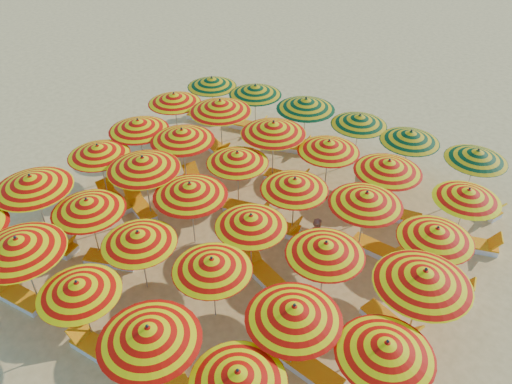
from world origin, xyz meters
TOP-DOWN VIEW (x-y plane):
  - ground at (0.00, 0.00)m, footprint 120.00×120.00m
  - umbrella_1 at (-3.61, -5.81)m, footprint 3.28×3.28m
  - umbrella_2 at (-1.33, -5.84)m, footprint 2.43×2.43m
  - umbrella_3 at (1.29, -6.06)m, footprint 2.96×2.96m
  - umbrella_4 at (3.52, -5.76)m, footprint 2.56×2.56m
  - umbrella_6 at (-5.75, -3.72)m, footprint 2.75×2.75m
  - umbrella_7 at (-3.60, -3.43)m, footprint 2.59×2.59m
  - umbrella_8 at (-1.34, -3.62)m, footprint 2.78×2.78m
  - umbrella_9 at (1.06, -3.36)m, footprint 2.64×2.64m
  - umbrella_10 at (3.75, -3.73)m, footprint 2.66×2.66m
  - umbrella_11 at (5.94, -3.46)m, footprint 2.67×2.67m
  - umbrella_12 at (-5.76, -0.97)m, footprint 2.77×2.77m
  - umbrella_13 at (-3.55, -0.98)m, footprint 2.79×2.79m
  - umbrella_14 at (-1.37, -1.21)m, footprint 2.54×2.54m
  - umbrella_15 at (0.96, -1.29)m, footprint 2.34×2.34m
  - umbrella_16 at (3.37, -1.23)m, footprint 2.43×2.43m
  - umbrella_17 at (6.02, -1.11)m, footprint 2.98×2.98m
  - umbrella_18 at (-5.71, 1.06)m, footprint 3.00×3.00m
  - umbrella_19 at (-3.74, 1.29)m, footprint 2.64×2.64m
  - umbrella_20 at (-1.30, 1.33)m, footprint 2.56×2.56m
  - umbrella_21 at (1.19, 0.97)m, footprint 2.96×2.96m
  - umbrella_22 at (3.47, 1.40)m, footprint 3.02×3.02m
  - umbrella_23 at (5.76, 1.06)m, footprint 2.29×2.29m
  - umbrella_24 at (-6.13, 3.68)m, footprint 2.95×2.95m
  - umbrella_25 at (-3.79, 3.77)m, footprint 2.75×2.75m
  - umbrella_26 at (-1.09, 3.43)m, footprint 2.78×2.78m
  - umbrella_27 at (1.10, 3.66)m, footprint 2.78×2.78m
  - umbrella_28 at (3.41, 3.50)m, footprint 3.04×3.04m
  - umbrella_29 at (6.05, 3.54)m, footprint 2.54×2.54m
  - umbrella_30 at (-5.80, 5.90)m, footprint 2.43×2.43m
  - umbrella_31 at (-3.61, 6.13)m, footprint 2.89×2.89m
  - umbrella_32 at (-1.05, 5.95)m, footprint 2.49×2.49m
  - umbrella_33 at (1.23, 6.16)m, footprint 2.88×2.88m
  - umbrella_34 at (3.35, 5.98)m, footprint 2.59×2.59m
  - umbrella_35 at (5.75, 6.03)m, footprint 2.52×2.52m
  - lounger_0 at (-4.21, -6.06)m, footprint 1.77×0.69m
  - lounger_1 at (-0.83, -6.08)m, footprint 1.75×0.62m
  - lounger_4 at (-5.16, -3.96)m, footprint 1.78×0.74m
  - lounger_5 at (-3.00, -3.42)m, footprint 1.82×1.18m
  - lounger_6 at (4.25, -3.58)m, footprint 1.80×0.82m
  - lounger_8 at (-5.25, -1.12)m, footprint 1.83×1.07m
  - lounger_9 at (-4.14, -0.92)m, footprint 1.82×1.23m
  - lounger_10 at (1.46, -1.35)m, footprint 1.82×1.17m
  - lounger_11 at (5.51, -1.10)m, footprint 1.83×1.13m
  - lounger_12 at (-3.23, 1.40)m, footprint 1.82×1.25m
  - lounger_13 at (-0.70, 1.10)m, footprint 1.82×0.96m
  - lounger_14 at (0.68, 0.79)m, footprint 1.81×0.90m
  - lounger_15 at (4.07, 1.62)m, footprint 1.77×0.72m
  - lounger_16 at (6.36, 1.09)m, footprint 1.79×0.81m
  - lounger_17 at (-6.73, 3.65)m, footprint 1.74×0.59m
  - lounger_18 at (-4.29, 3.97)m, footprint 1.82×1.25m
  - lounger_19 at (-0.49, 3.57)m, footprint 1.79×0.80m
  - lounger_20 at (3.91, 3.71)m, footprint 1.80×0.84m
  - lounger_21 at (6.65, 3.55)m, footprint 1.83×1.06m
  - lounger_22 at (-6.39, 5.93)m, footprint 1.81×0.92m
  - lounger_23 at (-4.11, 6.34)m, footprint 1.81×0.92m
  - lounger_24 at (-1.55, 5.75)m, footprint 1.83×1.05m
  - lounger_25 at (2.84, 5.87)m, footprint 1.82×1.23m
  - lounger_26 at (6.35, 5.81)m, footprint 1.82×1.23m
  - beachgoer_a at (-2.23, 0.40)m, footprint 0.57×0.40m
  - beachgoer_b at (2.22, 0.65)m, footprint 0.71×0.60m

SIDE VIEW (x-z plane):
  - ground at x=0.00m, z-range 0.00..0.00m
  - lounger_0 at x=-4.21m, z-range -0.19..0.50m
  - lounger_1 at x=-0.83m, z-range -0.19..0.50m
  - lounger_4 at x=-5.16m, z-range -0.19..0.50m
  - lounger_5 at x=-3.00m, z-range -0.19..0.50m
  - lounger_6 at x=4.25m, z-range -0.19..0.50m
  - lounger_8 at x=-5.25m, z-range -0.19..0.50m
  - lounger_9 at x=-4.14m, z-range -0.19..0.50m
  - lounger_10 at x=1.46m, z-range -0.19..0.50m
  - lounger_11 at x=5.51m, z-range -0.19..0.50m
  - lounger_12 at x=-3.23m, z-range -0.19..0.50m
  - lounger_13 at x=-0.70m, z-range -0.19..0.50m
  - lounger_14 at x=0.68m, z-range -0.19..0.50m
  - lounger_15 at x=4.07m, z-range -0.19..0.50m
  - lounger_16 at x=6.36m, z-range -0.19..0.50m
  - lounger_17 at x=-6.73m, z-range -0.19..0.50m
  - lounger_18 at x=-4.29m, z-range -0.19..0.50m
  - lounger_19 at x=-0.49m, z-range -0.19..0.50m
  - lounger_20 at x=3.91m, z-range -0.19..0.50m
  - lounger_21 at x=6.65m, z-range -0.19..0.50m
  - lounger_22 at x=-6.39m, z-range -0.19..0.50m
  - lounger_23 at x=-4.11m, z-range -0.19..0.50m
  - lounger_24 at x=-1.55m, z-range -0.19..0.50m
  - lounger_25 at x=2.84m, z-range -0.19..0.50m
  - lounger_26 at x=6.35m, z-range -0.19..0.50m
  - beachgoer_b at x=2.22m, z-range 0.00..1.31m
  - beachgoer_a at x=-2.23m, z-range 0.00..1.50m
  - umbrella_29 at x=6.05m, z-range 0.87..3.15m
  - umbrella_2 at x=-1.33m, z-range 0.87..3.17m
  - umbrella_4 at x=3.52m, z-range 0.87..3.18m
  - umbrella_8 at x=-1.34m, z-range 0.88..3.20m
  - umbrella_35 at x=5.75m, z-range 0.88..3.20m
  - umbrella_15 at x=0.96m, z-range 0.89..3.21m
  - umbrella_9 at x=1.06m, z-range 0.89..3.22m
  - umbrella_23 at x=5.76m, z-range 0.89..3.24m
  - umbrella_20 at x=-1.30m, z-range 0.89..3.25m
  - umbrella_33 at x=1.23m, z-range 0.90..3.26m
  - umbrella_30 at x=-5.80m, z-range 0.90..3.26m
  - umbrella_12 at x=-5.76m, z-range 0.90..3.27m
  - umbrella_34 at x=3.35m, z-range 0.90..3.27m
  - umbrella_16 at x=3.37m, z-range 0.91..3.29m
  - umbrella_21 at x=1.19m, z-range 0.91..3.30m
  - umbrella_24 at x=-6.13m, z-range 0.91..3.30m
  - umbrella_27 at x=1.10m, z-range 0.92..3.33m
  - umbrella_11 at x=5.94m, z-range 0.92..3.34m
  - umbrella_7 at x=-3.60m, z-range 0.92..3.34m
  - umbrella_31 at x=-3.61m, z-range 0.93..3.38m
  - umbrella_18 at x=-5.71m, z-range 0.94..3.40m
  - umbrella_28 at x=3.41m, z-range 0.94..3.41m
  - umbrella_22 at x=3.47m, z-range 0.94..3.42m
  - umbrella_10 at x=3.75m, z-range 0.95..3.46m
  - umbrella_14 at x=-1.37m, z-range 0.96..3.50m
  - umbrella_19 at x=-3.74m, z-range 0.97..3.52m
  - umbrella_3 at x=1.29m, z-range 0.97..3.53m
  - umbrella_32 at x=-1.05m, z-range 0.97..3.54m
  - umbrella_26 at x=-1.09m, z-range 1.00..3.64m
  - umbrella_13 at x=-3.55m, z-range 1.00..3.65m
  - umbrella_1 at x=-3.61m, z-range 1.01..3.67m
  - umbrella_25 at x=-3.79m, z-range 1.01..3.68m
  - umbrella_6 at x=-5.75m, z-range 1.01..3.68m
  - umbrella_17 at x=6.02m, z-range 1.02..3.69m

